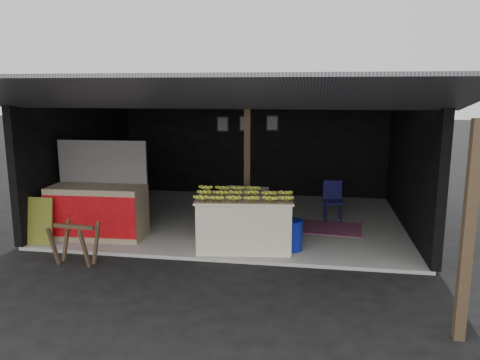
% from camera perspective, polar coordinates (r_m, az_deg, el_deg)
% --- Properties ---
extents(ground, '(80.00, 80.00, 0.00)m').
position_cam_1_polar(ground, '(7.83, -3.41, -9.96)').
color(ground, black).
rests_on(ground, ground).
extents(concrete_slab, '(7.00, 5.00, 0.06)m').
position_cam_1_polar(concrete_slab, '(10.15, -0.29, -4.83)').
color(concrete_slab, gray).
rests_on(concrete_slab, ground).
extents(shophouse, '(7.40, 7.29, 3.02)m').
position_cam_1_polar(shophouse, '(10.10, 0.00, 7.03)').
color(shophouse, black).
rests_on(shophouse, ground).
extents(banana_table, '(1.76, 1.21, 0.91)m').
position_cam_1_polar(banana_table, '(8.19, 0.54, -5.18)').
color(banana_table, white).
rests_on(banana_table, concrete_slab).
extents(banana_pile, '(1.62, 1.09, 0.18)m').
position_cam_1_polar(banana_pile, '(8.05, 0.54, -1.47)').
color(banana_pile, yellow).
rests_on(banana_pile, banana_table).
extents(white_crate, '(0.82, 0.59, 0.89)m').
position_cam_1_polar(white_crate, '(8.94, 0.70, -3.89)').
color(white_crate, white).
rests_on(white_crate, concrete_slab).
extents(neighbor_stall, '(1.77, 0.85, 1.79)m').
position_cam_1_polar(neighbor_stall, '(9.16, -16.93, -3.42)').
color(neighbor_stall, '#998466').
rests_on(neighbor_stall, concrete_slab).
extents(green_signboard, '(0.57, 0.18, 0.85)m').
position_cam_1_polar(green_signboard, '(9.13, -23.46, -4.61)').
color(green_signboard, black).
rests_on(green_signboard, concrete_slab).
extents(sawhorse, '(0.71, 0.64, 0.68)m').
position_cam_1_polar(sawhorse, '(8.00, -19.49, -6.89)').
color(sawhorse, '#473623').
rests_on(sawhorse, ground).
extents(water_barrel, '(0.34, 0.34, 0.50)m').
position_cam_1_polar(water_barrel, '(8.17, 6.40, -6.79)').
color(water_barrel, navy).
rests_on(water_barrel, concrete_slab).
extents(plastic_chair, '(0.43, 0.43, 0.83)m').
position_cam_1_polar(plastic_chair, '(10.11, 11.24, -2.08)').
color(plastic_chair, '#0C0A3C').
rests_on(plastic_chair, concrete_slab).
extents(magenta_rug, '(1.59, 1.15, 0.01)m').
position_cam_1_polar(magenta_rug, '(9.61, 10.14, -5.70)').
color(magenta_rug, maroon).
rests_on(magenta_rug, concrete_slab).
extents(picture_frames, '(1.62, 0.04, 0.46)m').
position_cam_1_polar(picture_frames, '(12.19, 0.82, 6.90)').
color(picture_frames, black).
rests_on(picture_frames, shophouse).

